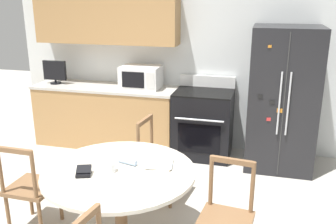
% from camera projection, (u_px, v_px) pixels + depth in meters
% --- Properties ---
extents(back_wall, '(5.20, 0.44, 2.60)m').
position_uv_depth(back_wall, '(167.00, 48.00, 5.33)').
color(back_wall, silver).
rests_on(back_wall, ground_plane).
extents(kitchen_counter, '(2.11, 0.64, 0.90)m').
position_uv_depth(kitchen_counter, '(107.00, 116.00, 5.56)').
color(kitchen_counter, '#AD7F4C').
rests_on(kitchen_counter, ground_plane).
extents(refrigerator, '(0.83, 0.80, 1.81)m').
position_uv_depth(refrigerator, '(282.00, 99.00, 4.74)').
color(refrigerator, black).
rests_on(refrigerator, ground_plane).
extents(oven_range, '(0.78, 0.68, 1.08)m').
position_uv_depth(oven_range, '(203.00, 123.00, 5.18)').
color(oven_range, black).
rests_on(oven_range, ground_plane).
extents(microwave, '(0.55, 0.40, 0.31)m').
position_uv_depth(microwave, '(141.00, 77.00, 5.27)').
color(microwave, white).
rests_on(microwave, kitchen_counter).
extents(countertop_tv, '(0.35, 0.16, 0.34)m').
position_uv_depth(countertop_tv, '(55.00, 71.00, 5.52)').
color(countertop_tv, black).
rests_on(countertop_tv, kitchen_counter).
extents(dining_table, '(1.30, 1.30, 0.75)m').
position_uv_depth(dining_table, '(120.00, 184.00, 3.20)').
color(dining_table, beige).
rests_on(dining_table, ground_plane).
extents(dining_chair_far, '(0.47, 0.47, 0.90)m').
position_uv_depth(dining_chair_far, '(159.00, 161.00, 4.08)').
color(dining_chair_far, brown).
rests_on(dining_chair_far, ground_plane).
extents(dining_chair_left, '(0.43, 0.43, 0.90)m').
position_uv_depth(dining_chair_left, '(31.00, 188.00, 3.51)').
color(dining_chair_left, brown).
rests_on(dining_chair_left, ground_plane).
extents(dining_chair_right, '(0.46, 0.46, 0.90)m').
position_uv_depth(dining_chair_right, '(226.00, 219.00, 3.01)').
color(dining_chair_right, brown).
rests_on(dining_chair_right, ground_plane).
extents(candle_glass, '(0.09, 0.09, 0.08)m').
position_uv_depth(candle_glass, '(110.00, 168.00, 3.13)').
color(candle_glass, silver).
rests_on(candle_glass, dining_table).
extents(folded_napkin, '(0.19, 0.10, 0.05)m').
position_uv_depth(folded_napkin, '(128.00, 161.00, 3.27)').
color(folded_napkin, '#A3BCDB').
rests_on(folded_napkin, dining_table).
extents(wallet, '(0.15, 0.16, 0.07)m').
position_uv_depth(wallet, '(84.00, 172.00, 3.07)').
color(wallet, black).
rests_on(wallet, dining_table).
extents(mail_stack, '(0.27, 0.33, 0.02)m').
position_uv_depth(mail_stack, '(160.00, 162.00, 3.29)').
color(mail_stack, white).
rests_on(mail_stack, dining_table).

